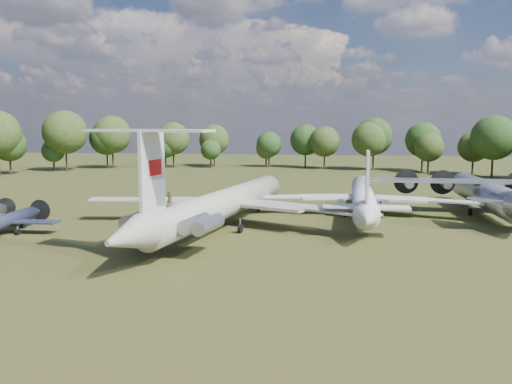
% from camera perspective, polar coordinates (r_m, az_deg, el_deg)
% --- Properties ---
extents(ground, '(300.00, 300.00, 0.00)m').
position_cam_1_polar(ground, '(65.69, -5.90, -3.71)').
color(ground, '#223C14').
rests_on(ground, ground).
extents(il62_airliner, '(47.95, 56.95, 4.92)m').
position_cam_1_polar(il62_airliner, '(62.59, -3.66, -1.96)').
color(il62_airliner, silver).
rests_on(il62_airliner, ground).
extents(tu104_jet, '(34.24, 44.33, 4.27)m').
position_cam_1_polar(tu104_jet, '(72.41, 12.14, -1.05)').
color(tu104_jet, silver).
rests_on(tu104_jet, ground).
extents(an12_transport, '(33.72, 37.59, 4.89)m').
position_cam_1_polar(an12_transport, '(79.26, 24.80, -0.62)').
color(an12_transport, '#9FA2A6').
rests_on(an12_transport, ground).
extents(small_prop_west, '(12.45, 16.82, 2.44)m').
position_cam_1_polar(small_prop_west, '(66.52, -26.60, -3.29)').
color(small_prop_west, '#161E32').
rests_on(small_prop_west, ground).
extents(person_on_il62, '(0.64, 0.47, 1.60)m').
position_cam_1_polar(person_on_il62, '(49.84, -9.88, -0.77)').
color(person_on_il62, olive).
rests_on(person_on_il62, il62_airliner).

